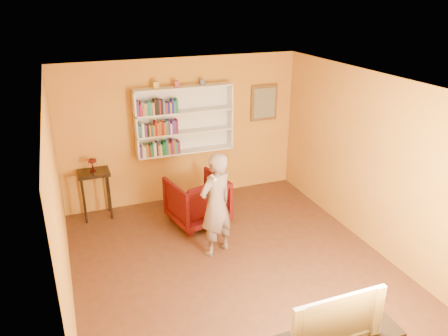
% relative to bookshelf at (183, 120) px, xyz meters
% --- Properties ---
extents(room_shell, '(5.30, 5.80, 2.88)m').
position_rel_bookshelf_xyz_m(room_shell, '(0.00, -2.41, -0.58)').
color(room_shell, '#492917').
rests_on(room_shell, ground).
extents(bookshelf, '(1.80, 0.29, 1.23)m').
position_rel_bookshelf_xyz_m(bookshelf, '(0.00, 0.00, 0.00)').
color(bookshelf, white).
rests_on(bookshelf, room_shell).
extents(books_row_lower, '(0.73, 0.19, 0.26)m').
position_rel_bookshelf_xyz_m(books_row_lower, '(-0.48, -0.10, -0.47)').
color(books_row_lower, '#4F297C').
rests_on(books_row_lower, bookshelf).
extents(books_row_middle, '(0.71, 0.19, 0.26)m').
position_rel_bookshelf_xyz_m(books_row_middle, '(-0.50, -0.11, -0.08)').
color(books_row_middle, teal).
rests_on(books_row_middle, bookshelf).
extents(books_row_upper, '(0.72, 0.19, 0.27)m').
position_rel_bookshelf_xyz_m(books_row_upper, '(-0.50, -0.11, 0.30)').
color(books_row_upper, '#4F297C').
rests_on(books_row_upper, bookshelf).
extents(ornament_left, '(0.09, 0.09, 0.12)m').
position_rel_bookshelf_xyz_m(ornament_left, '(-0.49, -0.06, 0.68)').
color(ornament_left, '#B39433').
rests_on(ornament_left, bookshelf).
extents(ornament_centre, '(0.08, 0.08, 0.11)m').
position_rel_bookshelf_xyz_m(ornament_centre, '(-0.12, -0.06, 0.67)').
color(ornament_centre, '#A23647').
rests_on(ornament_centre, bookshelf).
extents(ornament_right, '(0.08, 0.08, 0.10)m').
position_rel_bookshelf_xyz_m(ornament_right, '(0.35, -0.06, 0.67)').
color(ornament_right, '#4A577C').
rests_on(ornament_right, bookshelf).
extents(framed_painting, '(0.55, 0.05, 0.70)m').
position_rel_bookshelf_xyz_m(framed_painting, '(1.65, 0.05, 0.16)').
color(framed_painting, brown).
rests_on(framed_painting, room_shell).
extents(console_table, '(0.54, 0.41, 0.88)m').
position_rel_bookshelf_xyz_m(console_table, '(-1.69, -0.16, -0.87)').
color(console_table, black).
rests_on(console_table, ground).
extents(ruby_lustre, '(0.15, 0.15, 0.24)m').
position_rel_bookshelf_xyz_m(ruby_lustre, '(-1.69, -0.16, -0.54)').
color(ruby_lustre, maroon).
rests_on(ruby_lustre, console_table).
extents(armchair, '(1.05, 1.07, 0.83)m').
position_rel_bookshelf_xyz_m(armchair, '(-0.08, -0.97, -1.18)').
color(armchair, '#420408').
rests_on(armchair, ground).
extents(person, '(0.70, 0.60, 1.64)m').
position_rel_bookshelf_xyz_m(person, '(-0.10, -1.99, -0.77)').
color(person, '#725E53').
rests_on(person, ground).
extents(game_remote, '(0.04, 0.15, 0.04)m').
position_rel_bookshelf_xyz_m(game_remote, '(-0.21, -2.20, -0.24)').
color(game_remote, silver).
rests_on(game_remote, person).
extents(television, '(1.01, 0.14, 0.58)m').
position_rel_bookshelf_xyz_m(television, '(0.14, -4.66, -0.75)').
color(television, black).
rests_on(television, tv_cabinet).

